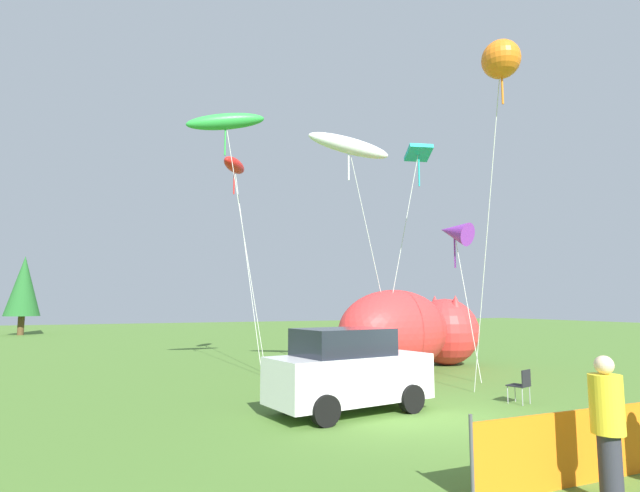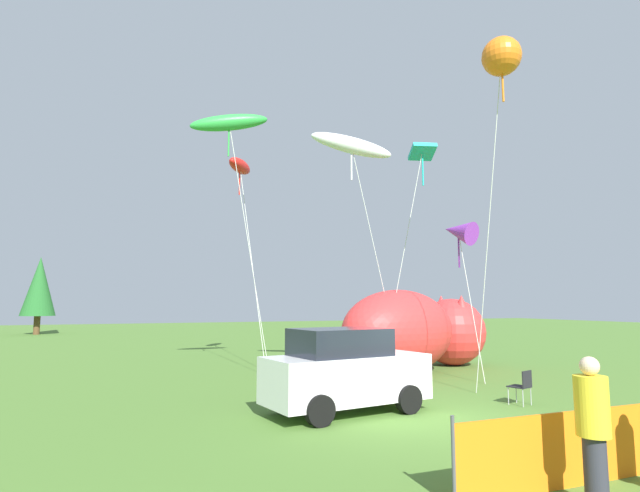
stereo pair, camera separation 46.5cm
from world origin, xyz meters
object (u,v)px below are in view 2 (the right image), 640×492
Objects in this scene: inflatable_cat at (414,333)px; kite_white_ghost at (351,146)px; parked_car at (345,371)px; kite_purple_delta at (458,232)px; kite_teal_diamond at (422,156)px; spectator_in_yellow_shirt at (593,425)px; kite_orange_flower at (501,57)px; folding_chair at (522,384)px; kite_red_lizard at (240,167)px; kite_green_fish at (229,123)px.

inflatable_cat is 7.55m from kite_white_ghost.
parked_car is at bearing -155.91° from inflatable_cat.
kite_purple_delta reaches higher than parked_car.
kite_teal_diamond is at bearing -10.33° from kite_white_ghost.
inflatable_cat is 0.92× the size of kite_teal_diamond.
kite_white_ghost reaches higher than spectator_in_yellow_shirt.
inflatable_cat is 4.33m from kite_purple_delta.
parked_car is at bearing 169.98° from kite_orange_flower.
inflatable_cat is at bearing 103.72° from kite_purple_delta.
folding_chair is 0.10× the size of kite_teal_diamond.
kite_teal_diamond reaches higher than kite_purple_delta.
kite_orange_flower reaches higher than kite_white_ghost.
parked_car reaches higher than spectator_in_yellow_shirt.
kite_white_ghost is 1.58× the size of kite_purple_delta.
folding_chair is 6.73m from spectator_in_yellow_shirt.
kite_red_lizard reaches higher than kite_purple_delta.
folding_chair is 6.68m from inflatable_cat.
folding_chair is 0.09× the size of kite_orange_flower.
inflatable_cat is 0.87× the size of kite_white_ghost.
kite_green_fish is at bearing 98.67° from spectator_in_yellow_shirt.
parked_car is 0.72× the size of kite_purple_delta.
kite_green_fish is (-1.46, 7.05, 8.34)m from parked_car.
spectator_in_yellow_shirt is at bearing -113.97° from kite_teal_diamond.
kite_teal_diamond is (-0.29, -1.21, 6.68)m from inflatable_cat.
kite_orange_flower is at bearing -111.50° from kite_purple_delta.
kite_teal_diamond is (2.70, -0.49, -0.21)m from kite_white_ghost.
kite_red_lizard reaches higher than spectator_in_yellow_shirt.
spectator_in_yellow_shirt is (-4.03, -5.36, 0.51)m from folding_chair.
inflatable_cat is 10.28m from kite_orange_flower.
kite_purple_delta is 6.23m from kite_orange_flower.
kite_red_lizard is 0.91× the size of kite_orange_flower.
spectator_in_yellow_shirt is at bearing -125.51° from kite_orange_flower.
spectator_in_yellow_shirt is 13.67m from kite_teal_diamond.
kite_red_lizard is 10.03m from kite_purple_delta.
kite_white_ghost is 4.96m from kite_purple_delta.
kite_white_ghost is at bearing 53.55° from parked_car.
kite_red_lizard is at bearing 112.88° from kite_orange_flower.
folding_chair is 0.15× the size of kite_purple_delta.
folding_chair is at bearing -66.68° from kite_red_lizard.
inflatable_cat is 0.79× the size of kite_orange_flower.
parked_car is 0.49× the size of kite_teal_diamond.
kite_white_ghost is at bearing -27.23° from kite_green_fish.
inflatable_cat is 4.11× the size of spectator_in_yellow_shirt.
kite_purple_delta is at bearing 21.07° from parked_car.
parked_car is 9.23m from kite_white_ghost.
kite_purple_delta is at bearing -25.08° from kite_green_fish.
kite_orange_flower reaches higher than inflatable_cat.
kite_white_ghost is at bearing 79.59° from spectator_in_yellow_shirt.
inflatable_cat reaches higher than spectator_in_yellow_shirt.
kite_orange_flower is at bearing 40.74° from folding_chair.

